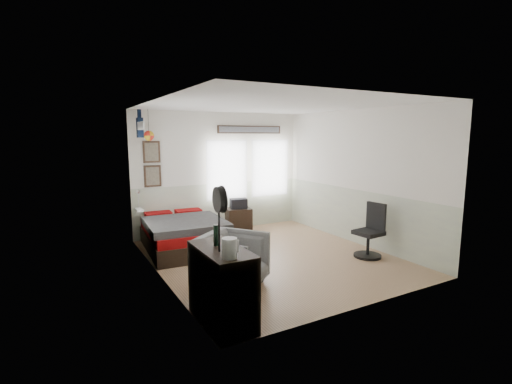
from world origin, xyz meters
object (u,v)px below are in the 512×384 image
Objects in this scene: bed at (183,234)px; nightstand at (239,220)px; dresser at (222,286)px; armchair at (233,260)px; task_chair at (370,235)px.

bed reaches higher than nightstand.
bed is 2.01× the size of dresser.
bed is at bearing 80.49° from dresser.
nightstand is (2.03, 3.65, -0.18)m from dresser.
armchair is 2.76m from task_chair.
dresser is at bearing -160.29° from armchair.
task_chair reaches higher than nightstand.
nightstand is (1.47, 2.77, -0.12)m from armchair.
bed is 3.70× the size of nightstand.
task_chair is (2.76, 0.02, 0.00)m from armchair.
bed is 2.31× the size of armchair.
task_chair is (2.83, -2.07, 0.10)m from bed.
armchair is 3.14m from nightstand.
task_chair reaches higher than dresser.
armchair is at bearing 57.31° from dresser.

